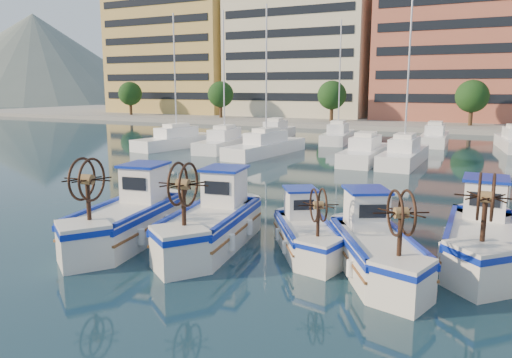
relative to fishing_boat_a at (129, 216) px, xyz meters
name	(u,v)px	position (x,y,z in m)	size (l,w,h in m)	color
ground	(226,246)	(3.37, 0.95, -0.90)	(300.00, 300.00, 0.00)	#1A3345
hill_west	(39,102)	(-136.63, 110.95, -0.90)	(180.00, 180.00, 60.00)	slate
yacht_marina	(358,144)	(0.26, 28.84, -0.37)	(38.88, 23.20, 11.50)	white
fishing_boat_a	(129,216)	(0.00, 0.00, 0.00)	(2.96, 5.35, 3.25)	silver
fishing_boat_b	(212,220)	(2.93, 0.83, -0.02)	(2.87, 5.26, 3.19)	silver
fishing_boat_c	(306,231)	(5.94, 1.75, -0.22)	(3.37, 3.98, 2.44)	silver
fishing_boat_d	(375,246)	(8.45, 0.87, -0.11)	(3.81, 4.71, 2.86)	silver
fishing_boat_e	(482,235)	(11.18, 3.18, -0.03)	(2.20, 5.06, 3.13)	silver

